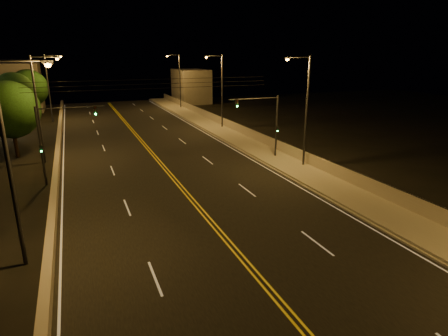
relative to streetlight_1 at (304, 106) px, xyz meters
name	(u,v)px	position (x,y,z in m)	size (l,w,h in m)	color
road	(189,196)	(-11.54, -2.93, -5.65)	(18.00, 120.00, 0.02)	black
sidewalk	(312,177)	(-0.74, -2.93, -5.51)	(3.60, 120.00, 0.30)	gray
curb	(293,180)	(-2.61, -2.93, -5.59)	(0.14, 120.00, 0.15)	gray
parapet_wall	(329,167)	(0.91, -2.93, -4.86)	(0.30, 120.00, 1.00)	gray
jersey_barrier	(53,210)	(-20.62, -2.93, -5.30)	(0.45, 120.00, 0.73)	gray
distant_building_right	(191,86)	(4.96, 49.66, -2.26)	(6.00, 10.00, 6.81)	slate
distant_building_left	(17,88)	(-27.54, 48.69, -1.46)	(8.00, 8.00, 8.41)	slate
parapet_rail	(330,161)	(0.91, -2.93, -4.33)	(0.06, 0.06, 120.00)	black
lane_markings	(189,196)	(-11.54, -3.00, -5.64)	(17.32, 116.00, 0.00)	silver
streetlight_1	(304,106)	(0.00, 0.00, 0.00)	(2.55, 0.28, 9.89)	#2D2D33
streetlight_2	(220,87)	(0.00, 20.04, 0.00)	(2.55, 0.28, 9.89)	#2D2D33
streetlight_3	(179,78)	(0.00, 41.11, 0.00)	(2.55, 0.28, 9.89)	#2D2D33
streetlight_4	(13,153)	(-21.48, -8.77, 0.00)	(2.55, 0.28, 9.89)	#2D2D33
streetlight_5	(40,103)	(-21.48, 10.70, 0.00)	(2.55, 0.28, 9.89)	#2D2D33
streetlight_6	(50,84)	(-21.48, 34.50, 0.00)	(2.55, 0.28, 9.89)	#2D2D33
traffic_signal_right	(268,120)	(-1.53, 3.71, -1.74)	(5.11, 0.31, 6.22)	#2D2D33
traffic_signal_left	(53,136)	(-20.35, 3.71, -1.74)	(5.11, 0.31, 6.22)	#2D2D33
overhead_wires	(156,84)	(-11.54, 6.57, 1.74)	(22.00, 0.03, 0.83)	black
tree_0	(10,110)	(-24.40, 13.94, -0.90)	(5.58, 5.58, 7.56)	black
tree_1	(10,109)	(-25.47, 21.40, -1.79)	(4.54, 4.54, 6.16)	black
tree_2	(14,93)	(-26.08, 32.44, -0.89)	(5.58, 5.58, 7.57)	black
tree_3	(29,88)	(-24.71, 38.81, -0.81)	(5.68, 5.68, 7.70)	black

